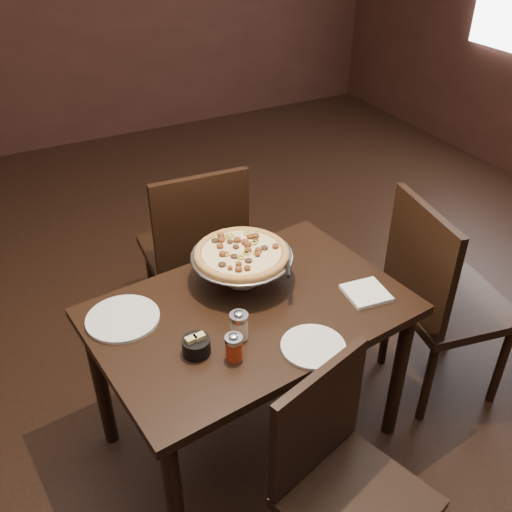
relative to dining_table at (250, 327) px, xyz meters
name	(u,v)px	position (x,y,z in m)	size (l,w,h in m)	color
room	(260,107)	(0.10, 0.11, 0.79)	(6.04, 7.04, 2.84)	black
dining_table	(250,327)	(0.00, 0.00, 0.00)	(1.20, 0.88, 0.70)	black
pizza_stand	(242,254)	(0.04, 0.16, 0.22)	(0.39, 0.39, 0.16)	silver
parmesan_shaker	(239,325)	(-0.10, -0.12, 0.15)	(0.06, 0.06, 0.11)	beige
pepper_flake_shaker	(234,347)	(-0.16, -0.21, 0.14)	(0.06, 0.06, 0.10)	maroon
packet_caddy	(196,346)	(-0.26, -0.13, 0.12)	(0.09, 0.09, 0.07)	black
napkin_stack	(366,293)	(0.42, -0.13, 0.10)	(0.15, 0.15, 0.02)	white
plate_left	(123,318)	(-0.43, 0.15, 0.10)	(0.26, 0.26, 0.01)	silver
plate_near	(313,347)	(0.09, -0.29, 0.10)	(0.22, 0.22, 0.01)	silver
serving_spatula	(288,269)	(0.15, 0.00, 0.22)	(0.14, 0.14, 0.02)	silver
chair_far	(195,247)	(0.07, 0.73, -0.09)	(0.47, 0.47, 0.95)	black
chair_near	(342,478)	(0.00, -0.61, -0.15)	(0.49, 0.49, 0.85)	black
chair_side	(439,295)	(0.84, -0.11, -0.08)	(0.53, 0.53, 0.97)	black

